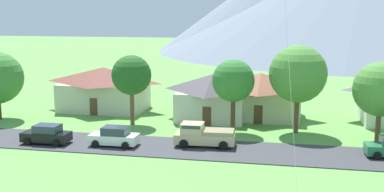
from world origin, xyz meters
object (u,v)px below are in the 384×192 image
Objects in this scene: house_rightmost at (213,95)px; tree_far_right at (233,81)px; house_leftmost at (261,95)px; house_right_center at (104,88)px; tree_center at (131,75)px; parked_car_white_mid_west at (114,137)px; parked_car_black_east_end at (47,134)px; tree_left_of_center at (298,74)px; tree_right_of_center at (380,89)px; pickup_truck_sand_west_side at (203,135)px.

tree_far_right reaches higher than house_rightmost.
house_leftmost is 0.90× the size of house_right_center.
house_leftmost is at bearing 25.38° from tree_center.
house_leftmost reaches higher than house_rightmost.
tree_far_right reaches higher than house_leftmost.
parked_car_white_mid_west is at bearing -65.20° from house_right_center.
parked_car_black_east_end is at bearing -87.60° from house_right_center.
house_rightmost is at bearing -164.67° from house_leftmost.
tree_far_right reaches higher than parked_car_white_mid_west.
tree_right_of_center is at bearing -22.46° from tree_left_of_center.
house_right_center is at bearing 131.04° from tree_center.
pickup_truck_sand_west_side is at bearing -107.83° from house_leftmost.
house_leftmost reaches higher than parked_car_black_east_end.
tree_far_right reaches higher than house_right_center.
tree_far_right is (-6.05, -1.04, -0.69)m from tree_left_of_center.
tree_far_right is (-2.21, -7.25, 2.48)m from house_leftmost.
tree_left_of_center is 6.18m from tree_far_right.
tree_right_of_center is at bearing 12.90° from parked_car_white_mid_west.
house_right_center is (-18.55, 0.45, 0.08)m from house_leftmost.
house_rightmost is 0.95× the size of tree_left_of_center.
tree_far_right is at bearing 71.07° from pickup_truck_sand_west_side.
parked_car_white_mid_west is (-22.59, -5.17, -4.08)m from tree_right_of_center.
house_rightmost reaches higher than parked_car_white_mid_west.
house_right_center is at bearing 137.38° from pickup_truck_sand_west_side.
tree_center reaches higher than house_leftmost.
tree_center is 11.76m from pickup_truck_sand_west_side.
tree_right_of_center is (10.84, -9.10, 2.37)m from house_leftmost.
tree_center reaches higher than pickup_truck_sand_west_side.
house_rightmost is (-5.14, -1.41, -0.04)m from house_leftmost.
tree_left_of_center is at bearing 27.36° from parked_car_white_mid_west.
tree_left_of_center reaches higher than parked_car_black_east_end.
house_leftmost is 1.15× the size of house_rightmost.
tree_far_right is at bearing -63.42° from house_rightmost.
house_right_center is 16.32m from parked_car_white_mid_west.
tree_far_right is (2.92, -5.84, 2.52)m from house_rightmost.
house_leftmost is 1.30× the size of tree_far_right.
tree_left_of_center reaches higher than house_leftmost.
house_rightmost is 1.10× the size of tree_right_of_center.
tree_far_right is at bearing 25.63° from parked_car_black_east_end.
parked_car_black_east_end is (-17.92, -14.78, -1.71)m from house_leftmost.
pickup_truck_sand_west_side is (7.62, 1.45, 0.19)m from parked_car_white_mid_west.
house_leftmost is at bearing 72.17° from pickup_truck_sand_west_side.
tree_left_of_center is 1.19× the size of tree_far_right.
parked_car_white_mid_west is at bearing -129.45° from house_leftmost.
house_right_center is 1.97× the size of pickup_truck_sand_west_side.
tree_left_of_center is at bearing 9.74° from tree_far_right.
tree_left_of_center is (8.97, -4.80, 3.21)m from house_rightmost.
house_right_center is at bearing 92.40° from parked_car_black_east_end.
house_rightmost reaches higher than pickup_truck_sand_west_side.
tree_center is at bearing 97.69° from parked_car_white_mid_west.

